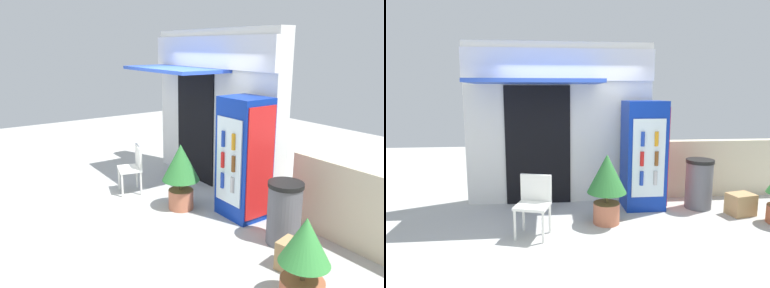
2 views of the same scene
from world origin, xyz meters
TOP-DOWN VIEW (x-y plane):
  - ground at (0.00, 0.00)m, footprint 16.00×16.00m
  - storefront_building at (-0.22, 1.49)m, footprint 3.37×1.30m
  - drink_cooler at (1.24, 0.98)m, footprint 0.71×0.65m
  - plastic_chair at (-0.64, 0.02)m, footprint 0.55×0.50m
  - potted_plant_near_shop at (0.47, 0.33)m, footprint 0.61×0.61m
  - trash_bin at (2.21, 0.85)m, footprint 0.48×0.48m
  - stone_boundary_wall at (3.11, 1.54)m, footprint 2.57×0.23m
  - cardboard_box at (2.76, 0.46)m, footprint 0.46×0.38m

SIDE VIEW (x-z plane):
  - ground at x=0.00m, z-range 0.00..0.00m
  - cardboard_box at x=2.76m, z-range 0.00..0.36m
  - trash_bin at x=2.21m, z-range 0.00..0.87m
  - plastic_chair at x=-0.64m, z-range 0.08..0.94m
  - stone_boundary_wall at x=3.11m, z-range 0.00..1.10m
  - potted_plant_near_shop at x=0.47m, z-range 0.12..1.22m
  - drink_cooler at x=1.24m, z-range 0.00..1.88m
  - storefront_building at x=-0.22m, z-range 0.07..2.97m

